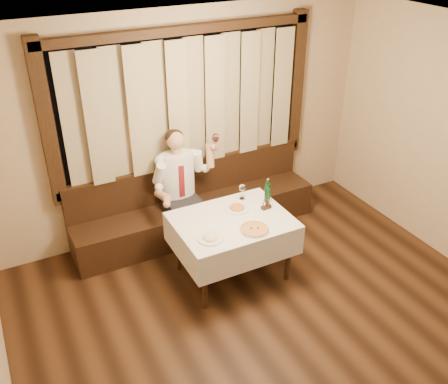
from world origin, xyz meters
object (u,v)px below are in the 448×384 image
dining_table (232,227)px  pizza (254,229)px  banquette (195,210)px  cruet_caddy (266,205)px  pasta_red (237,206)px  pasta_cream (210,236)px  green_bottle (267,192)px  seated_man (180,181)px

dining_table → pizza: size_ratio=3.93×
banquette → cruet_caddy: size_ratio=25.93×
banquette → pasta_red: size_ratio=11.48×
dining_table → pasta_cream: (-0.38, -0.23, 0.14)m
dining_table → green_bottle: size_ratio=4.14×
pasta_cream → seated_man: seated_man is taller
dining_table → pasta_cream: 0.46m
pasta_red → green_bottle: size_ratio=0.91×
cruet_caddy → pizza: bearing=-143.2°
pasta_red → dining_table: bearing=-131.9°
pasta_red → seated_man: (-0.37, 0.77, 0.05)m
pizza → cruet_caddy: size_ratio=2.62×
banquette → dining_table: (0.00, -1.02, 0.34)m
pizza → seated_man: size_ratio=0.22×
dining_table → pasta_cream: pasta_cream is taller
green_bottle → cruet_caddy: green_bottle is taller
green_bottle → dining_table: bearing=-165.2°
pizza → banquette: bearing=94.6°
pasta_red → seated_man: bearing=115.5°
pasta_red → seated_man: size_ratio=0.19×
pasta_cream → seated_man: (0.16, 1.16, 0.05)m
pizza → pasta_red: 0.46m
pasta_red → cruet_caddy: cruet_caddy is taller
dining_table → green_bottle: bearing=14.8°
pasta_cream → cruet_caddy: 0.86m
dining_table → cruet_caddy: (0.45, 0.02, 0.15)m
banquette → dining_table: 1.08m
dining_table → cruet_caddy: size_ratio=10.29×
pasta_cream → green_bottle: size_ratio=0.89×
pasta_red → cruet_caddy: 0.33m
pizza → pasta_cream: bearing=172.0°
dining_table → seated_man: size_ratio=0.86×
banquette → cruet_caddy: banquette is taller
dining_table → pasta_cream: size_ratio=4.64×
dining_table → cruet_caddy: 0.47m
banquette → pizza: banquette is taller
pasta_cream → cruet_caddy: bearing=17.1°
green_bottle → seated_man: bearing=133.5°
dining_table → green_bottle: green_bottle is taller
banquette → seated_man: (-0.22, -0.09, 0.54)m
pasta_cream → seated_man: bearing=82.4°
pasta_cream → pizza: bearing=-8.0°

